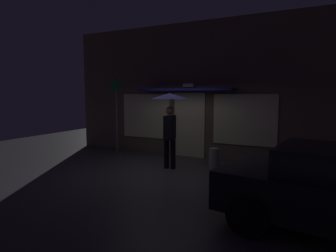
# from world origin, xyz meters

# --- Properties ---
(ground_plane) EXTENTS (18.00, 18.00, 0.00)m
(ground_plane) POSITION_xyz_m (0.00, 0.00, 0.00)
(ground_plane) COLOR #423F44
(building_facade) EXTENTS (9.32, 1.00, 4.53)m
(building_facade) POSITION_xyz_m (0.00, 2.34, 2.24)
(building_facade) COLOR brown
(building_facade) RESTS_ON ground
(person_with_umbrella) EXTENTS (1.09, 1.09, 2.18)m
(person_with_umbrella) POSITION_xyz_m (0.11, 0.44, 1.66)
(person_with_umbrella) COLOR black
(person_with_umbrella) RESTS_ON ground
(street_sign_post) EXTENTS (0.40, 0.07, 2.70)m
(street_sign_post) POSITION_xyz_m (-2.43, 1.32, 1.52)
(street_sign_post) COLOR #595B60
(street_sign_post) RESTS_ON ground
(sidewalk_bollard) EXTENTS (0.28, 0.28, 0.58)m
(sidewalk_bollard) POSITION_xyz_m (1.22, 1.11, 0.29)
(sidewalk_bollard) COLOR #9E998E
(sidewalk_bollard) RESTS_ON ground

